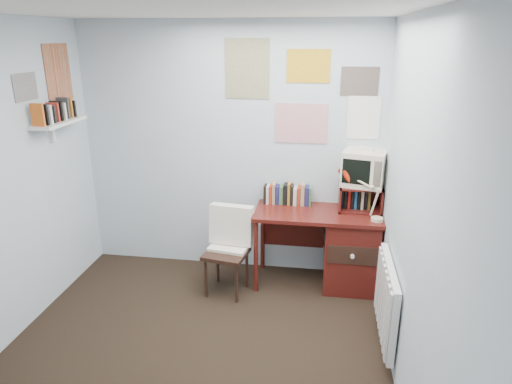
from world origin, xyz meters
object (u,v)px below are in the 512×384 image
desk_chair (226,254)px  radiator (387,301)px  crt_tv (365,166)px  wall_shelf (59,122)px  desk_lamp (379,200)px  tv_riser (360,197)px  desk (345,247)px

desk_chair → radiator: bearing=-14.3°
crt_tv → wall_shelf: wall_shelf is taller
desk_lamp → wall_shelf: size_ratio=0.65×
desk_chair → tv_riser: tv_riser is taller
tv_riser → wall_shelf: (-2.69, -0.49, 0.74)m
desk → crt_tv: 0.81m
radiator → crt_tv: bearing=98.0°
desk_chair → crt_tv: crt_tv is taller
desk_lamp → tv_riser: desk_lamp is taller
desk_chair → crt_tv: (1.24, 0.44, 0.78)m
desk → desk_lamp: 0.63m
crt_tv → radiator: (0.15, -1.06, -0.77)m
desk_lamp → crt_tv: 0.38m
desk → wall_shelf: (-2.57, -0.38, 1.21)m
crt_tv → radiator: size_ratio=0.48×
desk → radiator: 0.97m
desk_chair → tv_riser: (1.22, 0.42, 0.48)m
desk → tv_riser: size_ratio=3.00×
crt_tv → radiator: bearing=-68.1°
tv_riser → wall_shelf: wall_shelf is taller
desk_lamp → wall_shelf: wall_shelf is taller
desk → tv_riser: 0.51m
tv_riser → radiator: (0.17, -1.04, -0.47)m
desk_chair → wall_shelf: wall_shelf is taller
desk → desk_chair: bearing=-164.6°
tv_riser → desk_chair: bearing=-161.3°
desk_chair → tv_riser: size_ratio=2.03×
desk_chair → desk_lamp: size_ratio=2.02×
desk_lamp → crt_tv: size_ratio=1.05×
wall_shelf → desk_lamp: bearing=4.7°
desk → desk_lamp: bearing=-29.6°
desk_chair → tv_riser: 1.38m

